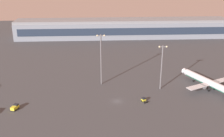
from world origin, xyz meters
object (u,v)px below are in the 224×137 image
at_px(apron_light_west, 101,57).
at_px(apron_light_east, 162,65).
at_px(airplane_near_gate, 209,83).
at_px(cargo_loader, 15,107).
at_px(pushback_tug, 144,100).

xyz_separation_m(apron_light_west, apron_light_east, (30.75, -7.92, -2.11)).
xyz_separation_m(airplane_near_gate, cargo_loader, (-95.49, -16.04, -2.52)).
height_order(airplane_near_gate, pushback_tug, airplane_near_gate).
bearing_deg(pushback_tug, cargo_loader, 155.46).
bearing_deg(apron_light_west, pushback_tug, -47.42).
relative_size(airplane_near_gate, apron_light_east, 1.52).
xyz_separation_m(airplane_near_gate, apron_light_east, (-25.36, 1.87, 9.94)).
height_order(pushback_tug, apron_light_west, apron_light_west).
distance_m(cargo_loader, apron_light_west, 49.30).
relative_size(cargo_loader, apron_light_west, 0.16).
height_order(apron_light_west, apron_light_east, apron_light_west).
distance_m(cargo_loader, apron_light_east, 73.45).
relative_size(airplane_near_gate, cargo_loader, 7.89).
distance_m(airplane_near_gate, apron_light_east, 27.30).
bearing_deg(apron_light_west, apron_light_east, -14.44).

